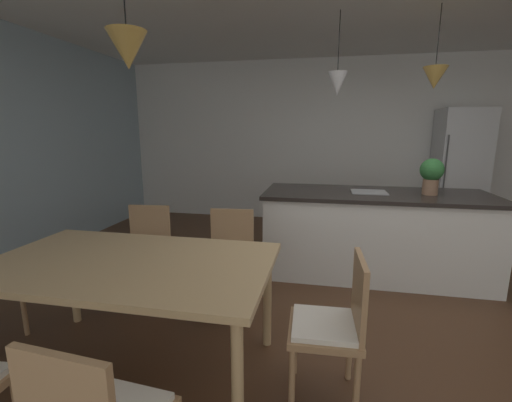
{
  "coord_description": "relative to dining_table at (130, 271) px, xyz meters",
  "views": [
    {
      "loc": [
        -0.61,
        -2.75,
        1.54
      ],
      "look_at": [
        -1.17,
        0.02,
        0.96
      ],
      "focal_mm": 24.04,
      "sensor_mm": 36.0,
      "label": 1
    }
  ],
  "objects": [
    {
      "name": "pendant_over_island_main",
      "position": [
        1.25,
        1.94,
        1.32
      ],
      "size": [
        0.2,
        0.2,
        0.81
      ],
      "color": "black"
    },
    {
      "name": "chair_far_left",
      "position": [
        -0.4,
        0.88,
        -0.21
      ],
      "size": [
        0.44,
        0.44,
        0.87
      ],
      "color": "#A87F56",
      "rests_on": "ground_plane"
    },
    {
      "name": "chair_far_right",
      "position": [
        0.39,
        0.88,
        -0.21
      ],
      "size": [
        0.43,
        0.43,
        0.87
      ],
      "color": "#A87F56",
      "rests_on": "ground_plane"
    },
    {
      "name": "ground_plane",
      "position": [
        1.77,
        0.95,
        -0.71
      ],
      "size": [
        10.0,
        8.4,
        0.04
      ],
      "primitive_type": "cube",
      "color": "#4C301E"
    },
    {
      "name": "pendant_over_table",
      "position": [
        0.0,
        0.15,
        1.32
      ],
      "size": [
        0.23,
        0.23,
        0.8
      ],
      "color": "black"
    },
    {
      "name": "chair_kitchen_end",
      "position": [
        1.25,
        0.0,
        -0.21
      ],
      "size": [
        0.42,
        0.42,
        0.87
      ],
      "color": "#A87F56",
      "rests_on": "ground_plane"
    },
    {
      "name": "dining_table",
      "position": [
        0.0,
        0.0,
        0.0
      ],
      "size": [
        1.75,
        1.02,
        0.76
      ],
      "color": "tan",
      "rests_on": "ground_plane"
    },
    {
      "name": "wall_back_kitchen",
      "position": [
        1.77,
        4.21,
        0.66
      ],
      "size": [
        10.0,
        0.12,
        2.7
      ],
      "primitive_type": "cube",
      "color": "white",
      "rests_on": "ground_plane"
    },
    {
      "name": "refrigerator",
      "position": [
        3.13,
        3.81,
        0.24
      ],
      "size": [
        0.66,
        0.67,
        1.86
      ],
      "color": "silver",
      "rests_on": "ground_plane"
    },
    {
      "name": "pendant_over_island_aux",
      "position": [
        2.16,
        1.94,
        1.35
      ],
      "size": [
        0.23,
        0.23,
        0.76
      ],
      "color": "black"
    },
    {
      "name": "kitchen_island",
      "position": [
        1.71,
        1.94,
        -0.23
      ],
      "size": [
        2.34,
        0.94,
        0.91
      ],
      "color": "silver",
      "rests_on": "ground_plane"
    },
    {
      "name": "potted_plant_on_island",
      "position": [
        2.23,
        1.94,
        0.43
      ],
      "size": [
        0.23,
        0.23,
        0.37
      ],
      "color": "#8C664C",
      "rests_on": "kitchen_island"
    }
  ]
}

